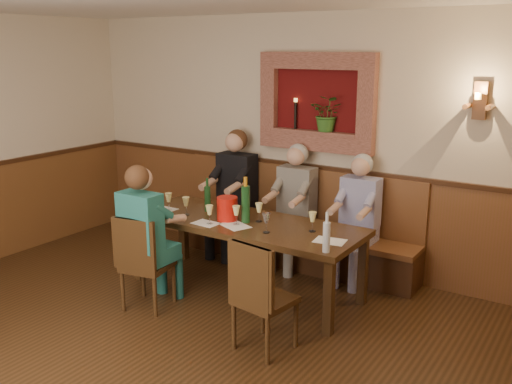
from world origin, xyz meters
TOP-DOWN VIEW (x-y plane):
  - ground_plane at (0.00, 0.00)m, footprint 6.00×6.00m
  - room_shell at (0.00, 0.00)m, footprint 6.04×6.04m
  - wainscoting at (0.00, -0.00)m, footprint 6.02×6.02m
  - wall_niche at (0.24, 2.94)m, footprint 1.36×0.30m
  - wall_sconce at (1.90, 2.93)m, footprint 0.25×0.20m
  - dining_table at (0.00, 1.85)m, footprint 2.40×0.90m
  - bench at (0.00, 2.79)m, footprint 3.00×0.45m
  - chair_near_left at (-0.57, 1.03)m, footprint 0.48×0.48m
  - chair_near_right at (0.78, 0.97)m, footprint 0.48×0.48m
  - person_bench_left at (-0.74, 2.69)m, footprint 0.45×0.55m
  - person_bench_mid at (0.08, 2.69)m, footprint 0.41×0.50m
  - person_bench_right at (0.84, 2.69)m, footprint 0.40×0.49m
  - person_chair_front at (-0.57, 1.07)m, footprint 0.41×0.50m
  - spittoon_bucket at (-0.16, 1.78)m, footprint 0.26×0.26m
  - wine_bottle_green_a at (0.03, 1.82)m, footprint 0.11×0.11m
  - wine_bottle_green_b at (-0.52, 1.92)m, footprint 0.08×0.08m
  - water_bottle at (1.07, 1.49)m, footprint 0.08×0.08m
  - tasting_sheet_a at (-0.97, 1.72)m, footprint 0.29×0.21m
  - tasting_sheet_b at (0.01, 1.67)m, footprint 0.35×0.31m
  - tasting_sheet_c at (0.98, 1.76)m, footprint 0.30×0.24m
  - tasting_sheet_d at (-0.27, 1.57)m, footprint 0.27×0.20m
  - wine_glass_0 at (0.38, 1.65)m, footprint 0.08×0.08m
  - wine_glass_1 at (0.72, 1.91)m, footprint 0.08×0.08m
  - wine_glass_2 at (0.13, 1.91)m, footprint 0.08×0.08m
  - wine_glass_3 at (0.00, 1.70)m, footprint 0.08×0.08m
  - wine_glass_4 at (-0.62, 1.69)m, footprint 0.08×0.08m
  - wine_glass_5 at (-0.23, 1.57)m, footprint 0.08×0.08m
  - wine_glass_6 at (-0.88, 1.72)m, footprint 0.08×0.08m
  - wine_glass_7 at (-0.34, 1.90)m, footprint 0.08×0.08m

SIDE VIEW (x-z plane):
  - ground_plane at x=0.00m, z-range 0.00..0.00m
  - chair_near_left at x=-0.57m, z-range -0.19..0.73m
  - chair_near_right at x=0.78m, z-range -0.20..0.76m
  - bench at x=0.00m, z-range -0.23..0.88m
  - person_bench_right at x=0.84m, z-range -0.12..1.25m
  - person_chair_front at x=-0.57m, z-range -0.12..1.28m
  - person_bench_mid at x=0.08m, z-range -0.12..1.28m
  - wainscoting at x=0.00m, z-range 0.01..1.16m
  - person_bench_left at x=-0.74m, z-range -0.13..1.37m
  - dining_table at x=0.00m, z-range 0.30..1.05m
  - tasting_sheet_a at x=-0.97m, z-range 0.75..0.75m
  - tasting_sheet_b at x=0.01m, z-range 0.75..0.75m
  - tasting_sheet_c at x=0.98m, z-range 0.75..0.75m
  - tasting_sheet_d at x=-0.27m, z-range 0.75..0.75m
  - wine_glass_0 at x=0.38m, z-range 0.75..0.94m
  - wine_glass_1 at x=0.72m, z-range 0.75..0.94m
  - wine_glass_2 at x=0.13m, z-range 0.75..0.94m
  - wine_glass_3 at x=0.00m, z-range 0.75..0.94m
  - wine_glass_4 at x=-0.62m, z-range 0.75..0.94m
  - wine_glass_5 at x=-0.23m, z-range 0.75..0.94m
  - wine_glass_6 at x=-0.88m, z-range 0.75..0.94m
  - wine_glass_7 at x=-0.34m, z-range 0.75..0.94m
  - spittoon_bucket at x=-0.16m, z-range 0.75..0.99m
  - water_bottle at x=1.07m, z-range 0.72..1.06m
  - wine_bottle_green_b at x=-0.52m, z-range 0.72..1.07m
  - wine_bottle_green_a at x=0.03m, z-range 0.71..1.17m
  - wall_niche at x=0.24m, z-range 1.28..2.34m
  - room_shell at x=0.00m, z-range 0.48..3.30m
  - wall_sconce at x=1.90m, z-range 1.77..2.12m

